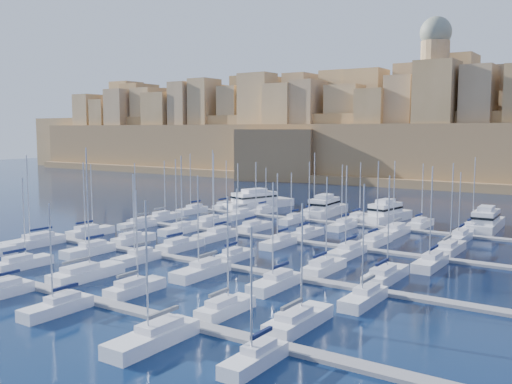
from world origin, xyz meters
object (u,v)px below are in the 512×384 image
Objects in this scene: motor_yacht_a at (256,201)px; motor_yacht_c at (386,214)px; motor_yacht_b at (325,208)px; motor_yacht_d at (486,222)px; sailboat_4 at (225,308)px; sailboat_2 at (86,273)px.

motor_yacht_a is 35.76m from motor_yacht_c.
motor_yacht_b is at bearing 177.63° from motor_yacht_c.
motor_yacht_a and motor_yacht_d have the same top height.
motor_yacht_c is at bearing 96.96° from sailboat_4.
motor_yacht_d is (36.41, 68.83, 0.94)m from sailboat_2.
motor_yacht_b is 1.07× the size of motor_yacht_c.
motor_yacht_d is at bearing 62.12° from sailboat_2.
motor_yacht_a is at bearing 105.67° from sailboat_2.
motor_yacht_a is at bearing 121.50° from sailboat_4.
motor_yacht_b is (20.48, -1.67, 0.00)m from motor_yacht_a.
motor_yacht_b is at bearing 179.48° from motor_yacht_d.
sailboat_4 is 0.82× the size of motor_yacht_d.
motor_yacht_b is at bearing 89.50° from sailboat_2.
motor_yacht_b is (0.61, 69.15, 0.94)m from sailboat_2.
motor_yacht_a is at bearing 176.31° from motor_yacht_c.
sailboat_4 is 0.79× the size of motor_yacht_b.
sailboat_2 is 77.87m from motor_yacht_d.
sailboat_4 is 0.84× the size of motor_yacht_c.
motor_yacht_d is at bearing -0.52° from motor_yacht_b.
motor_yacht_d is (56.28, -2.00, 0.00)m from motor_yacht_a.
sailboat_4 is at bearing -83.04° from motor_yacht_c.
sailboat_2 is at bearing -117.88° from motor_yacht_d.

